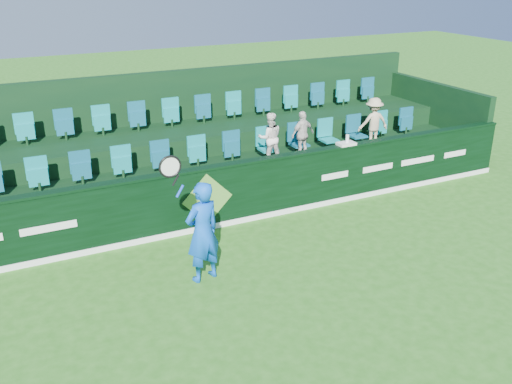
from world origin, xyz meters
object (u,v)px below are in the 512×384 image
drinks_bottle (347,140)px  spectator_middle (303,134)px  spectator_left (270,138)px  spectator_right (373,122)px  towel (346,144)px  tennis_player (202,231)px

drinks_bottle → spectator_middle: bearing=114.3°
spectator_left → spectator_right: 2.95m
spectator_left → towel: spectator_left is taller
spectator_left → drinks_bottle: size_ratio=4.96×
spectator_left → drinks_bottle: spectator_left is taller
spectator_right → towel: size_ratio=3.07×
tennis_player → drinks_bottle: bearing=24.1°
tennis_player → spectator_left: size_ratio=2.07×
tennis_player → spectator_middle: 4.83m
spectator_right → spectator_middle: bearing=9.2°
spectator_middle → tennis_player: bearing=27.7°
spectator_left → spectator_right: size_ratio=0.96×
spectator_middle → drinks_bottle: bearing=103.1°
spectator_right → towel: bearing=44.3°
spectator_middle → spectator_right: (2.08, 0.00, 0.06)m
spectator_left → spectator_middle: bearing=-165.9°
spectator_right → drinks_bottle: spectator_right is taller
spectator_left → towel: (1.36, -1.12, -0.02)m
towel → drinks_bottle: size_ratio=1.69×
tennis_player → spectator_right: 6.58m
spectator_left → towel: size_ratio=2.94×
tennis_player → towel: bearing=24.2°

